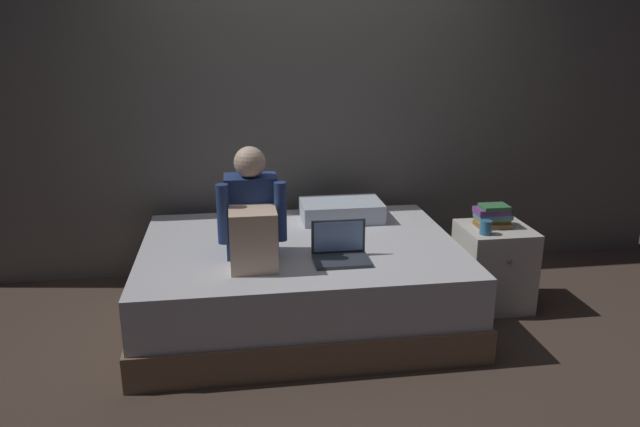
{
  "coord_description": "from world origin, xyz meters",
  "views": [
    {
      "loc": [
        -0.6,
        -3.24,
        1.8
      ],
      "look_at": [
        -0.1,
        0.1,
        0.76
      ],
      "focal_mm": 33.92,
      "sensor_mm": 36.0,
      "label": 1
    }
  ],
  "objects_px": {
    "bed": "(300,281)",
    "pillow": "(341,210)",
    "clothes_pile": "(351,215)",
    "book_stack": "(493,216)",
    "nightstand": "(493,266)",
    "mug": "(486,227)",
    "laptop": "(340,251)",
    "person_sitting": "(252,219)"
  },
  "relations": [
    {
      "from": "laptop",
      "to": "book_stack",
      "type": "xyz_separation_m",
      "value": [
        1.08,
        0.34,
        0.06
      ]
    },
    {
      "from": "bed",
      "to": "clothes_pile",
      "type": "xyz_separation_m",
      "value": [
        0.4,
        0.39,
        0.31
      ]
    },
    {
      "from": "bed",
      "to": "nightstand",
      "type": "bearing_deg",
      "value": 0.1
    },
    {
      "from": "book_stack",
      "to": "mug",
      "type": "distance_m",
      "value": 0.18
    },
    {
      "from": "bed",
      "to": "mug",
      "type": "relative_size",
      "value": 22.22
    },
    {
      "from": "book_stack",
      "to": "pillow",
      "type": "bearing_deg",
      "value": 155.66
    },
    {
      "from": "bed",
      "to": "nightstand",
      "type": "height_order",
      "value": "nightstand"
    },
    {
      "from": "nightstand",
      "to": "pillow",
      "type": "relative_size",
      "value": 0.98
    },
    {
      "from": "mug",
      "to": "clothes_pile",
      "type": "xyz_separation_m",
      "value": [
        -0.77,
        0.51,
        -0.04
      ]
    },
    {
      "from": "laptop",
      "to": "book_stack",
      "type": "bearing_deg",
      "value": 17.56
    },
    {
      "from": "book_stack",
      "to": "laptop",
      "type": "bearing_deg",
      "value": -162.44
    },
    {
      "from": "laptop",
      "to": "mug",
      "type": "xyz_separation_m",
      "value": [
        0.97,
        0.2,
        0.03
      ]
    },
    {
      "from": "bed",
      "to": "pillow",
      "type": "height_order",
      "value": "pillow"
    },
    {
      "from": "book_stack",
      "to": "nightstand",
      "type": "bearing_deg",
      "value": -48.91
    },
    {
      "from": "bed",
      "to": "pillow",
      "type": "relative_size",
      "value": 3.57
    },
    {
      "from": "person_sitting",
      "to": "mug",
      "type": "bearing_deg",
      "value": 4.81
    },
    {
      "from": "mug",
      "to": "nightstand",
      "type": "bearing_deg",
      "value": 42.69
    },
    {
      "from": "nightstand",
      "to": "person_sitting",
      "type": "xyz_separation_m",
      "value": [
        -1.6,
        -0.24,
        0.48
      ]
    },
    {
      "from": "book_stack",
      "to": "mug",
      "type": "relative_size",
      "value": 2.55
    },
    {
      "from": "pillow",
      "to": "nightstand",
      "type": "bearing_deg",
      "value": -25.14
    },
    {
      "from": "clothes_pile",
      "to": "bed",
      "type": "bearing_deg",
      "value": -135.99
    },
    {
      "from": "book_stack",
      "to": "clothes_pile",
      "type": "distance_m",
      "value": 0.95
    },
    {
      "from": "clothes_pile",
      "to": "pillow",
      "type": "bearing_deg",
      "value": 131.48
    },
    {
      "from": "mug",
      "to": "clothes_pile",
      "type": "height_order",
      "value": "mug"
    },
    {
      "from": "book_stack",
      "to": "mug",
      "type": "bearing_deg",
      "value": -126.16
    },
    {
      "from": "bed",
      "to": "book_stack",
      "type": "height_order",
      "value": "book_stack"
    },
    {
      "from": "nightstand",
      "to": "book_stack",
      "type": "height_order",
      "value": "book_stack"
    },
    {
      "from": "laptop",
      "to": "book_stack",
      "type": "distance_m",
      "value": 1.13
    },
    {
      "from": "clothes_pile",
      "to": "book_stack",
      "type": "bearing_deg",
      "value": -22.27
    },
    {
      "from": "book_stack",
      "to": "clothes_pile",
      "type": "relative_size",
      "value": 0.72
    },
    {
      "from": "bed",
      "to": "book_stack",
      "type": "relative_size",
      "value": 8.7
    },
    {
      "from": "pillow",
      "to": "clothes_pile",
      "type": "bearing_deg",
      "value": -48.52
    },
    {
      "from": "bed",
      "to": "mug",
      "type": "height_order",
      "value": "mug"
    },
    {
      "from": "bed",
      "to": "pillow",
      "type": "distance_m",
      "value": 0.65
    },
    {
      "from": "bed",
      "to": "laptop",
      "type": "bearing_deg",
      "value": -57.95
    },
    {
      "from": "nightstand",
      "to": "pillow",
      "type": "height_order",
      "value": "pillow"
    },
    {
      "from": "pillow",
      "to": "book_stack",
      "type": "xyz_separation_m",
      "value": [
        0.93,
        -0.42,
        0.05
      ]
    },
    {
      "from": "person_sitting",
      "to": "laptop",
      "type": "distance_m",
      "value": 0.54
    },
    {
      "from": "nightstand",
      "to": "mug",
      "type": "relative_size",
      "value": 6.09
    },
    {
      "from": "pillow",
      "to": "laptop",
      "type": "bearing_deg",
      "value": -101.1
    },
    {
      "from": "person_sitting",
      "to": "book_stack",
      "type": "xyz_separation_m",
      "value": [
        1.58,
        0.27,
        -0.14
      ]
    },
    {
      "from": "pillow",
      "to": "bed",
      "type": "bearing_deg",
      "value": -127.55
    }
  ]
}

